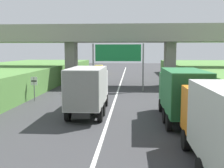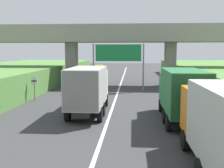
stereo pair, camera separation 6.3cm
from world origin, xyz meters
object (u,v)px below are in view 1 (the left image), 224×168
at_px(truck_white, 89,88).
at_px(construction_barrel_2, 199,107).
at_px(overhead_highway_sign, 118,56).
at_px(construction_barrel_1, 224,125).
at_px(speed_limit_sign, 34,85).
at_px(car_yellow, 99,69).
at_px(truck_green, 181,92).
at_px(construction_barrel_3, 186,96).

height_order(truck_white, construction_barrel_2, truck_white).
relative_size(overhead_highway_sign, construction_barrel_2, 6.53).
xyz_separation_m(overhead_highway_sign, construction_barrel_2, (6.57, -10.65, -3.56)).
relative_size(construction_barrel_1, construction_barrel_2, 1.00).
relative_size(overhead_highway_sign, construction_barrel_1, 6.53).
relative_size(speed_limit_sign, car_yellow, 0.54).
xyz_separation_m(construction_barrel_1, construction_barrel_2, (-0.16, 5.11, 0.00)).
distance_m(speed_limit_sign, truck_green, 13.80).
bearing_deg(overhead_highway_sign, construction_barrel_3, -40.02).
bearing_deg(overhead_highway_sign, car_yellow, 101.94).
relative_size(construction_barrel_1, construction_barrel_3, 1.00).
bearing_deg(construction_barrel_2, overhead_highway_sign, 121.70).
xyz_separation_m(overhead_highway_sign, construction_barrel_1, (6.74, -15.76, -3.56)).
bearing_deg(truck_white, construction_barrel_1, -27.07).
relative_size(speed_limit_sign, construction_barrel_2, 2.48).
bearing_deg(overhead_highway_sign, construction_barrel_2, -58.30).
bearing_deg(construction_barrel_2, construction_barrel_3, 89.82).
height_order(truck_green, construction_barrel_3, truck_green).
relative_size(overhead_highway_sign, car_yellow, 1.43).
bearing_deg(construction_barrel_2, truck_green, -124.58).
bearing_deg(construction_barrel_1, construction_barrel_3, 90.82).
xyz_separation_m(truck_white, car_yellow, (-3.53, 35.61, -1.08)).
xyz_separation_m(truck_green, construction_barrel_2, (1.80, 2.61, -1.47)).
xyz_separation_m(speed_limit_sign, construction_barrel_3, (13.99, 1.24, -1.02)).
height_order(speed_limit_sign, truck_green, truck_green).
distance_m(overhead_highway_sign, construction_barrel_1, 17.50).
bearing_deg(truck_green, truck_white, 164.68).
xyz_separation_m(truck_white, construction_barrel_1, (8.30, -4.24, -1.47)).
xyz_separation_m(truck_green, construction_barrel_1, (1.96, -2.50, -1.47)).
relative_size(car_yellow, construction_barrel_3, 4.56).
distance_m(truck_white, construction_barrel_2, 8.31).
bearing_deg(speed_limit_sign, construction_barrel_1, -32.45).
distance_m(construction_barrel_1, construction_barrel_2, 5.12).
xyz_separation_m(overhead_highway_sign, construction_barrel_3, (6.59, -5.53, -3.56)).
xyz_separation_m(car_yellow, construction_barrel_1, (11.83, -39.85, -0.40)).
height_order(construction_barrel_1, construction_barrel_2, same).
height_order(overhead_highway_sign, speed_limit_sign, overhead_highway_sign).
bearing_deg(car_yellow, overhead_highway_sign, -78.06).
bearing_deg(car_yellow, construction_barrel_3, -68.48).
distance_m(car_yellow, construction_barrel_2, 36.64).
xyz_separation_m(speed_limit_sign, construction_barrel_1, (14.14, -8.99, -1.02)).
xyz_separation_m(speed_limit_sign, car_yellow, (2.31, 30.86, -0.62)).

